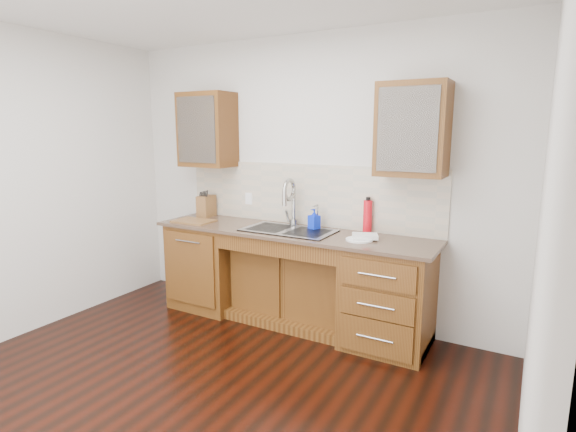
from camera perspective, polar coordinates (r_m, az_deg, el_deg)
The scene contains 25 objects.
ground at distance 3.44m, azimuth -12.39°, elevation -22.38°, with size 4.00×3.50×0.10m, color black.
wall_back at distance 4.41m, azimuth 2.54°, elevation 4.69°, with size 4.00×0.10×2.70m, color silver.
wall_right at distance 2.17m, azimuth 30.75°, elevation -3.17°, with size 0.10×3.50×2.70m, color silver.
base_cabinet_left at distance 4.80m, azimuth -9.77°, elevation -6.06°, with size 0.70×0.62×0.88m, color #593014.
base_cabinet_center at distance 4.39m, azimuth 0.84°, elevation -8.72°, with size 1.20×0.44×0.70m, color #593014.
base_cabinet_right at distance 3.95m, azimuth 12.61°, elevation -9.91°, with size 0.70×0.62×0.88m, color #593014.
countertop at distance 4.15m, azimuth 0.17°, elevation -2.04°, with size 2.70×0.65×0.03m, color #84705B.
backsplash at distance 4.37m, azimuth 2.17°, elevation 2.72°, with size 2.70×0.02×0.59m, color beige.
sink at distance 4.16m, azimuth 0.07°, elevation -3.03°, with size 0.84×0.46×0.19m, color #9E9EA5.
faucet at distance 4.33m, azimuth 0.74°, elevation 1.38°, with size 0.04×0.04×0.40m, color #999993.
filter_tap at distance 4.24m, azimuth 3.77°, elevation 0.06°, with size 0.02×0.02×0.24m, color #999993.
upper_cabinet_left at distance 4.77m, azimuth -10.19°, elevation 10.71°, with size 0.55×0.34×0.75m, color #593014.
upper_cabinet_right at distance 3.81m, azimuth 15.56°, elevation 10.52°, with size 0.55×0.34×0.75m, color #593014.
outlet_left at distance 4.70m, azimuth -4.99°, elevation 2.21°, with size 0.08×0.01×0.12m, color white.
outlet_right at distance 4.12m, azimuth 10.15°, elevation 0.87°, with size 0.08×0.01×0.12m, color white.
soap_bottle at distance 4.18m, azimuth 3.34°, elevation -0.40°, with size 0.09×0.09×0.20m, color #0A28DA.
water_bottle at distance 4.09m, azimuth 10.07°, elevation -0.08°, with size 0.08×0.08×0.30m, color red.
plate at distance 3.82m, azimuth 9.05°, elevation -2.97°, with size 0.23×0.23×0.01m, color white.
dish_towel at distance 3.85m, azimuth 9.75°, elevation -2.53°, with size 0.21×0.15×0.03m, color beige.
knife_block at distance 4.88m, azimuth -10.33°, elevation 1.24°, with size 0.12×0.20×0.23m, color olive.
cutting_board at distance 4.63m, azimuth -11.88°, elevation -0.64°, with size 0.39×0.27×0.02m, color #986B4C.
cup_left_a at distance 4.82m, azimuth -10.94°, elevation 10.01°, with size 0.11×0.11×0.09m, color white.
cup_left_b at distance 4.68m, azimuth -8.73°, elevation 10.15°, with size 0.11×0.11×0.10m, color white.
cup_right_a at distance 3.84m, azimuth 13.66°, elevation 9.92°, with size 0.14×0.14×0.11m, color white.
cup_right_b at distance 3.78m, azimuth 17.44°, elevation 9.60°, with size 0.10×0.10×0.09m, color white.
Camera 1 is at (1.96, -2.12, 1.82)m, focal length 28.00 mm.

